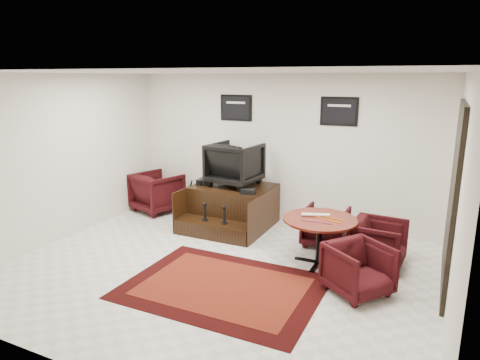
# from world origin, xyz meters

# --- Properties ---
(ground) EXTENTS (6.00, 6.00, 0.00)m
(ground) POSITION_xyz_m (0.00, 0.00, 0.00)
(ground) COLOR beige
(ground) RESTS_ON ground
(room_shell) EXTENTS (6.02, 5.02, 2.81)m
(room_shell) POSITION_xyz_m (0.41, 0.12, 1.79)
(room_shell) COLOR silver
(room_shell) RESTS_ON ground
(area_rug) EXTENTS (2.56, 1.92, 0.01)m
(area_rug) POSITION_xyz_m (0.33, -0.43, 0.01)
(area_rug) COLOR black
(area_rug) RESTS_ON ground
(shine_podium) EXTENTS (1.46, 1.51, 0.75)m
(shine_podium) POSITION_xyz_m (-0.67, 1.79, 0.35)
(shine_podium) COLOR black
(shine_podium) RESTS_ON ground
(shine_chair) EXTENTS (0.93, 0.88, 0.89)m
(shine_chair) POSITION_xyz_m (-0.67, 1.94, 1.20)
(shine_chair) COLOR black
(shine_chair) RESTS_ON shine_podium
(shoes_pair) EXTENTS (0.25, 0.31, 0.11)m
(shoes_pair) POSITION_xyz_m (-1.21, 1.75, 0.81)
(shoes_pair) COLOR black
(shoes_pair) RESTS_ON shine_podium
(polish_kit) EXTENTS (0.27, 0.21, 0.09)m
(polish_kit) POSITION_xyz_m (-0.18, 1.48, 0.80)
(polish_kit) COLOR black
(polish_kit) RESTS_ON shine_podium
(umbrella_black) EXTENTS (0.33, 0.12, 0.87)m
(umbrella_black) POSITION_xyz_m (-1.53, 1.60, 0.44)
(umbrella_black) COLOR black
(umbrella_black) RESTS_ON ground
(umbrella_hooked) EXTENTS (0.31, 0.12, 0.83)m
(umbrella_hooked) POSITION_xyz_m (-1.50, 1.75, 0.42)
(umbrella_hooked) COLOR black
(umbrella_hooked) RESTS_ON ground
(armchair_side) EXTENTS (1.07, 1.03, 0.89)m
(armchair_side) POSITION_xyz_m (-2.47, 1.94, 0.44)
(armchair_side) COLOR black
(armchair_side) RESTS_ON ground
(meeting_table) EXTENTS (1.09, 1.09, 0.71)m
(meeting_table) POSITION_xyz_m (1.27, 0.85, 0.62)
(meeting_table) COLOR #411209
(meeting_table) RESTS_ON ground
(table_chair_back) EXTENTS (0.69, 0.65, 0.71)m
(table_chair_back) POSITION_xyz_m (1.17, 1.63, 0.35)
(table_chair_back) COLOR black
(table_chair_back) RESTS_ON ground
(table_chair_window) EXTENTS (0.74, 0.78, 0.76)m
(table_chair_window) POSITION_xyz_m (2.08, 1.17, 0.38)
(table_chair_window) COLOR black
(table_chair_window) RESTS_ON ground
(table_chair_corner) EXTENTS (0.96, 0.97, 0.73)m
(table_chair_corner) POSITION_xyz_m (1.97, 0.18, 0.37)
(table_chair_corner) COLOR black
(table_chair_corner) RESTS_ON ground
(paper_roll) EXTENTS (0.41, 0.19, 0.05)m
(paper_roll) POSITION_xyz_m (1.19, 0.92, 0.74)
(paper_roll) COLOR white
(paper_roll) RESTS_ON meeting_table
(table_clutter) EXTENTS (0.57, 0.33, 0.01)m
(table_clutter) POSITION_xyz_m (1.35, 0.83, 0.72)
(table_clutter) COLOR orange
(table_clutter) RESTS_ON meeting_table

